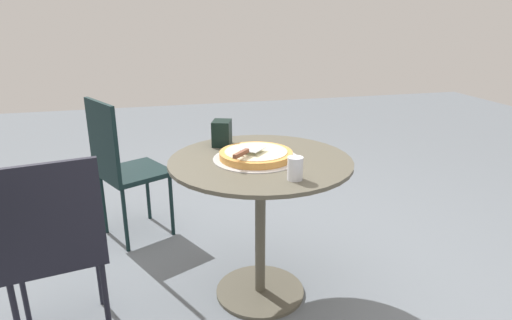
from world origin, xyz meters
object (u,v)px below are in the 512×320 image
object	(u,v)px
pizza_server	(247,151)
napkin_dispenser	(222,133)
patio_chair_corner	(121,162)
patio_table	(260,195)
pizza_on_tray	(256,155)
patio_chair_near	(53,242)
drinking_cup	(295,168)

from	to	relation	value
pizza_server	napkin_dispenser	bearing A→B (deg)	-79.57
pizza_server	patio_chair_corner	world-z (taller)	patio_chair_corner
patio_table	pizza_on_tray	size ratio (longest dim) A/B	2.14
pizza_on_tray	patio_chair_near	size ratio (longest dim) A/B	0.46
patio_chair_near	patio_chair_corner	xyz separation A→B (m)	(-0.23, -0.94, 0.00)
patio_chair_near	napkin_dispenser	bearing A→B (deg)	-150.61
patio_table	pizza_server	world-z (taller)	pizza_server
patio_chair_corner	patio_chair_near	bearing A→B (deg)	76.45
pizza_on_tray	patio_chair_near	bearing A→B (deg)	11.04
patio_table	drinking_cup	bearing A→B (deg)	103.77
patio_table	napkin_dispenser	distance (m)	0.39
patio_chair_corner	pizza_on_tray	bearing A→B (deg)	130.45
pizza_server	drinking_cup	world-z (taller)	drinking_cup
drinking_cup	napkin_dispenser	xyz separation A→B (m)	(0.20, -0.55, 0.02)
patio_table	drinking_cup	world-z (taller)	drinking_cup
pizza_on_tray	patio_chair_near	distance (m)	0.93
patio_chair_near	pizza_on_tray	bearing A→B (deg)	-168.96
patio_table	pizza_server	bearing A→B (deg)	32.21
patio_table	pizza_on_tray	distance (m)	0.20
patio_chair_near	patio_chair_corner	size ratio (longest dim) A/B	0.97
pizza_on_tray	napkin_dispenser	bearing A→B (deg)	-66.31
drinking_cup	patio_table	bearing A→B (deg)	-76.23
patio_table	patio_chair_near	size ratio (longest dim) A/B	0.99
pizza_on_tray	patio_chair_corner	size ratio (longest dim) A/B	0.45
pizza_server	patio_chair_near	size ratio (longest dim) A/B	0.21
pizza_on_tray	patio_chair_corner	bearing A→B (deg)	-49.55
pizza_server	napkin_dispenser	world-z (taller)	napkin_dispenser
drinking_cup	napkin_dispenser	size ratio (longest dim) A/B	0.74
patio_chair_near	pizza_server	bearing A→B (deg)	-172.01
drinking_cup	patio_chair_corner	world-z (taller)	patio_chair_corner
pizza_server	napkin_dispenser	xyz separation A→B (m)	(0.06, -0.32, 0.01)
napkin_dispenser	patio_table	bearing A→B (deg)	46.03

